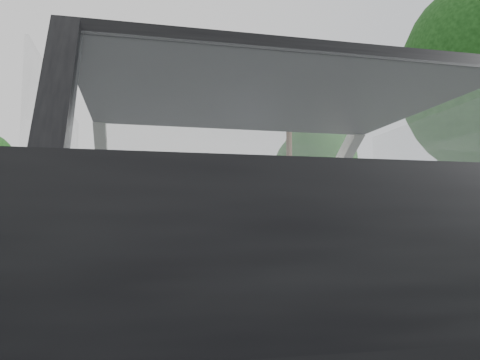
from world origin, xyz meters
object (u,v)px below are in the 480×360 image
other_car (156,229)px  highway_sign (259,221)px  utility_pole (289,155)px  cat (251,188)px  subject_car (244,245)px

other_car → highway_sign: 8.43m
other_car → utility_pole: bearing=-38.2°
cat → utility_pole: utility_pole is taller
utility_pole → highway_sign: bearing=85.0°
subject_car → other_car: bearing=88.7°
highway_sign → other_car: bearing=-161.3°
other_car → highway_sign: highway_sign is taller
utility_pole → subject_car: bearing=-109.3°
cat → other_car: bearing=80.3°
other_car → cat: bearing=-98.7°
cat → utility_pole: bearing=61.7°
subject_car → cat: subject_car is taller
subject_car → utility_pole: 20.23m
other_car → highway_sign: size_ratio=1.77×
subject_car → utility_pole: (6.60, 18.79, 3.53)m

